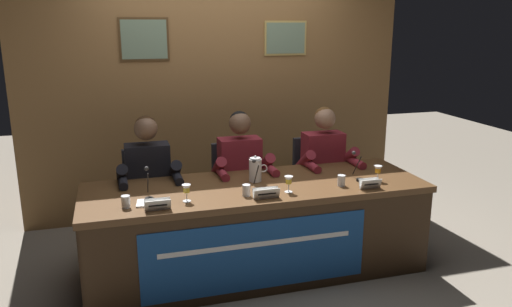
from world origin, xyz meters
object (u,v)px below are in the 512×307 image
(panelist_right, at_px, (326,164))
(juice_glass_right, at_px, (378,170))
(water_cup_center, at_px, (246,191))
(document_stack_left, at_px, (152,203))
(microphone_center, at_px, (257,180))
(chair_center, at_px, (237,194))
(juice_glass_left, at_px, (186,190))
(panelist_center, at_px, (242,171))
(chair_right, at_px, (317,187))
(water_cup_left, at_px, (126,202))
(nameplate_right, at_px, (370,184))
(microphone_right, at_px, (358,171))
(conference_table, at_px, (260,217))
(chair_left, at_px, (149,203))
(juice_glass_center, at_px, (289,181))
(microphone_left, at_px, (148,189))
(water_pitcher_central, at_px, (255,170))
(water_cup_right, at_px, (341,181))
(panelist_left, at_px, (149,179))
(nameplate_center, at_px, (266,193))
(nameplate_left, at_px, (158,205))

(panelist_right, bearing_deg, juice_glass_right, -74.10)
(water_cup_center, height_order, document_stack_left, water_cup_center)
(microphone_center, distance_m, juice_glass_right, 0.99)
(chair_center, distance_m, panelist_right, 0.86)
(juice_glass_left, height_order, chair_center, chair_center)
(panelist_center, xyz_separation_m, chair_right, (0.79, 0.20, -0.28))
(juice_glass_left, relative_size, water_cup_left, 1.46)
(nameplate_right, height_order, microphone_right, microphone_right)
(conference_table, distance_m, chair_left, 1.07)
(juice_glass_left, height_order, chair_right, chair_right)
(conference_table, height_order, microphone_right, microphone_right)
(juice_glass_center, bearing_deg, chair_left, 138.13)
(panelist_center, xyz_separation_m, nameplate_right, (0.80, -0.77, 0.06))
(microphone_left, relative_size, water_pitcher_central, 1.03)
(conference_table, bearing_deg, water_cup_left, -172.66)
(juice_glass_center, bearing_deg, microphone_right, 11.94)
(water_cup_right, bearing_deg, panelist_right, 75.90)
(panelist_left, distance_m, water_cup_left, 0.70)
(water_cup_left, distance_m, nameplate_right, 1.80)
(panelist_center, bearing_deg, microphone_left, -148.12)
(nameplate_center, distance_m, juice_glass_right, 0.99)
(microphone_left, bearing_deg, water_pitcher_central, 11.79)
(juice_glass_right, distance_m, water_cup_right, 0.34)
(juice_glass_right, bearing_deg, chair_right, 102.11)
(juice_glass_right, xyz_separation_m, water_pitcher_central, (-0.94, 0.27, 0.01))
(juice_glass_right, bearing_deg, nameplate_right, -133.72)
(conference_table, xyz_separation_m, juice_glass_right, (0.96, -0.07, 0.32))
(nameplate_center, distance_m, water_pitcher_central, 0.42)
(water_pitcher_central, bearing_deg, chair_left, 146.38)
(microphone_left, bearing_deg, nameplate_left, -81.40)
(juice_glass_right, bearing_deg, juice_glass_left, -178.17)
(nameplate_left, relative_size, microphone_center, 0.81)
(chair_left, relative_size, juice_glass_center, 7.17)
(chair_left, relative_size, water_cup_center, 10.46)
(microphone_left, xyz_separation_m, water_cup_right, (1.45, -0.13, -0.04))
(juice_glass_left, distance_m, juice_glass_center, 0.76)
(microphone_center, distance_m, water_pitcher_central, 0.21)
(juice_glass_right, bearing_deg, microphone_left, 177.13)
(chair_right, xyz_separation_m, nameplate_right, (0.02, -0.96, 0.33))
(panelist_left, relative_size, panelist_right, 1.00)
(microphone_center, bearing_deg, nameplate_center, -88.34)
(microphone_left, distance_m, panelist_center, 0.98)
(chair_left, relative_size, nameplate_center, 4.65)
(microphone_center, height_order, nameplate_right, microphone_center)
(panelist_center, bearing_deg, microphone_center, -92.70)
(chair_left, bearing_deg, juice_glass_right, -24.74)
(microphone_left, height_order, document_stack_left, microphone_left)
(nameplate_left, bearing_deg, nameplate_right, 0.21)
(panelist_center, relative_size, juice_glass_right, 9.81)
(panelist_center, bearing_deg, panelist_left, 180.00)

